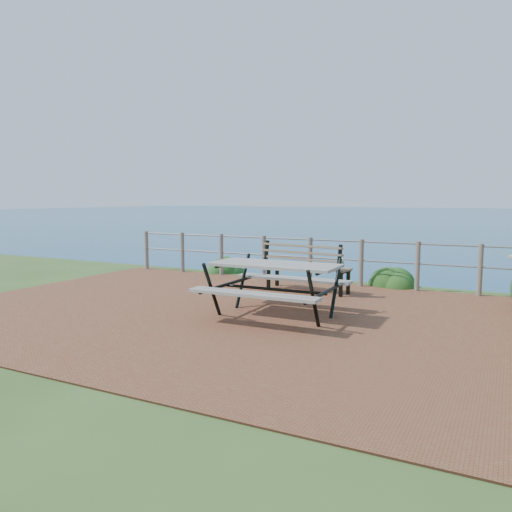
# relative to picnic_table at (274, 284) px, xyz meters

# --- Properties ---
(ground) EXTENTS (10.00, 7.00, 0.12)m
(ground) POSITION_rel_picnic_table_xyz_m (-0.68, -0.02, -0.54)
(ground) COLOR brown
(ground) RESTS_ON ground
(ocean) EXTENTS (1200.00, 1200.00, 0.00)m
(ocean) POSITION_rel_picnic_table_xyz_m (-0.68, 199.98, -0.54)
(ocean) COLOR #146E7A
(ocean) RESTS_ON ground
(safety_railing) EXTENTS (9.40, 0.10, 1.00)m
(safety_railing) POSITION_rel_picnic_table_xyz_m (-0.68, 3.33, 0.04)
(safety_railing) COLOR #6B5B4C
(safety_railing) RESTS_ON ground
(picnic_table) EXTENTS (2.01, 1.73, 0.84)m
(picnic_table) POSITION_rel_picnic_table_xyz_m (0.00, 0.00, 0.00)
(picnic_table) COLOR gray
(picnic_table) RESTS_ON ground
(park_bench) EXTENTS (1.82, 0.68, 1.00)m
(park_bench) POSITION_rel_picnic_table_xyz_m (-0.35, 2.29, 0.12)
(park_bench) COLOR brown
(park_bench) RESTS_ON ground
(shrub_lip_west) EXTENTS (0.86, 0.86, 0.64)m
(shrub_lip_west) POSITION_rel_picnic_table_xyz_m (-3.30, 3.76, -0.54)
(shrub_lip_west) COLOR #25501E
(shrub_lip_west) RESTS_ON ground
(shrub_lip_east) EXTENTS (0.81, 0.81, 0.56)m
(shrub_lip_east) POSITION_rel_picnic_table_xyz_m (1.13, 3.72, -0.54)
(shrub_lip_east) COLOR #174415
(shrub_lip_east) RESTS_ON ground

